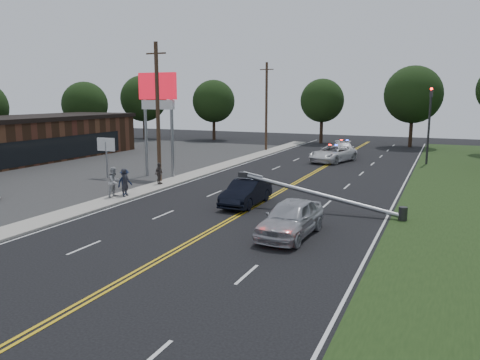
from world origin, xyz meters
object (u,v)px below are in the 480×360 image
at_px(bystander_b, 114,182).
at_px(waiting_sedan, 291,218).
at_px(utility_pole_mid, 158,113).
at_px(bystander_c, 125,182).
at_px(pylon_sign, 158,99).
at_px(fallen_streetlight, 327,196).
at_px(utility_pole_far, 266,106).
at_px(bystander_a, 125,182).
at_px(emergency_b, 344,149).
at_px(traffic_signal, 429,119).
at_px(emergency_a, 333,154).
at_px(small_sign, 106,148).
at_px(crashed_sedan, 246,192).
at_px(bystander_d, 159,173).

bearing_deg(bystander_b, waiting_sedan, -101.55).
height_order(utility_pole_mid, bystander_b, utility_pole_mid).
height_order(bystander_b, bystander_c, bystander_b).
distance_m(pylon_sign, utility_pole_mid, 2.55).
bearing_deg(fallen_streetlight, bystander_c, -175.56).
xyz_separation_m(utility_pole_far, waiting_sedan, (12.88, -30.88, -4.25)).
xyz_separation_m(pylon_sign, bystander_a, (2.31, -7.35, -5.01)).
relative_size(utility_pole_mid, emergency_b, 2.04).
distance_m(traffic_signal, emergency_a, 9.24).
relative_size(small_sign, bystander_c, 1.92).
distance_m(bystander_b, bystander_c, 0.83).
height_order(small_sign, bystander_a, small_sign).
height_order(utility_pole_mid, bystander_c, utility_pole_mid).
height_order(small_sign, utility_pole_far, utility_pole_far).
distance_m(fallen_streetlight, bystander_c, 12.72).
bearing_deg(emergency_b, traffic_signal, -36.25).
xyz_separation_m(utility_pole_mid, bystander_a, (1.01, -5.35, -4.10)).
relative_size(crashed_sedan, bystander_b, 2.45).
relative_size(small_sign, fallen_streetlight, 0.33).
height_order(small_sign, waiting_sedan, small_sign).
bearing_deg(bystander_c, bystander_a, -123.61).
bearing_deg(utility_pole_far, emergency_b, -4.10).
bearing_deg(utility_pole_far, small_sign, -102.31).
height_order(small_sign, crashed_sedan, small_sign).
height_order(crashed_sedan, waiting_sedan, waiting_sedan).
distance_m(waiting_sedan, emergency_b, 30.46).
relative_size(bystander_a, bystander_c, 1.07).
height_order(crashed_sedan, emergency_a, emergency_a).
xyz_separation_m(small_sign, bystander_d, (5.49, -1.11, -1.44)).
bearing_deg(small_sign, utility_pole_far, 77.69).
distance_m(emergency_a, bystander_b, 23.35).
relative_size(emergency_b, bystander_c, 3.04).
relative_size(crashed_sedan, bystander_d, 2.95).
relative_size(traffic_signal, utility_pole_far, 0.70).
relative_size(small_sign, crashed_sedan, 0.68).
relative_size(waiting_sedan, emergency_b, 0.99).
height_order(bystander_b, bystander_d, bystander_b).
xyz_separation_m(fallen_streetlight, bystander_b, (-12.85, -1.79, 0.13)).
xyz_separation_m(pylon_sign, crashed_sedan, (9.94, -6.09, -5.25)).
relative_size(pylon_sign, crashed_sedan, 1.76).
bearing_deg(bystander_c, crashed_sedan, -67.52).
bearing_deg(bystander_c, emergency_b, -1.72).
xyz_separation_m(utility_pole_far, bystander_d, (0.69, -23.11, -4.19)).
bearing_deg(traffic_signal, bystander_d, -131.34).
height_order(bystander_c, bystander_d, bystander_c).
bearing_deg(bystander_d, crashed_sedan, -113.99).
height_order(pylon_sign, bystander_c, pylon_sign).
bearing_deg(bystander_b, traffic_signal, -33.00).
relative_size(small_sign, utility_pole_far, 0.31).
bearing_deg(bystander_c, pylon_sign, 32.03).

